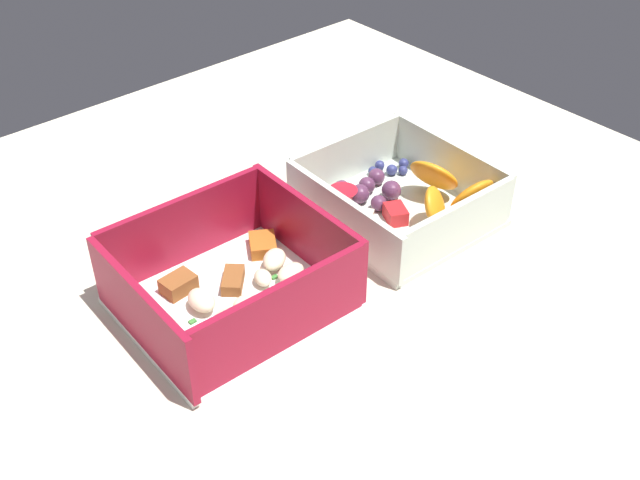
# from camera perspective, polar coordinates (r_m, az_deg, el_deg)

# --- Properties ---
(table_surface) EXTENTS (0.80, 0.80, 0.02)m
(table_surface) POSITION_cam_1_polar(r_m,az_deg,el_deg) (0.71, 0.36, -1.80)
(table_surface) COLOR beige
(table_surface) RESTS_ON ground
(pasta_container) EXTENTS (0.18, 0.15, 0.07)m
(pasta_container) POSITION_cam_1_polar(r_m,az_deg,el_deg) (0.64, -6.48, -3.33)
(pasta_container) COLOR white
(pasta_container) RESTS_ON table_surface
(fruit_bowl) EXTENTS (0.16, 0.16, 0.06)m
(fruit_bowl) POSITION_cam_1_polar(r_m,az_deg,el_deg) (0.75, 5.97, 3.04)
(fruit_bowl) COLOR silver
(fruit_bowl) RESTS_ON table_surface
(candy_bar) EXTENTS (0.07, 0.02, 0.01)m
(candy_bar) POSITION_cam_1_polar(r_m,az_deg,el_deg) (0.77, -8.86, 2.70)
(candy_bar) COLOR #51197A
(candy_bar) RESTS_ON table_surface
(paper_cup_liner) EXTENTS (0.04, 0.04, 0.02)m
(paper_cup_liner) POSITION_cam_1_polar(r_m,az_deg,el_deg) (0.82, 11.72, 4.90)
(paper_cup_liner) COLOR white
(paper_cup_liner) RESTS_ON table_surface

